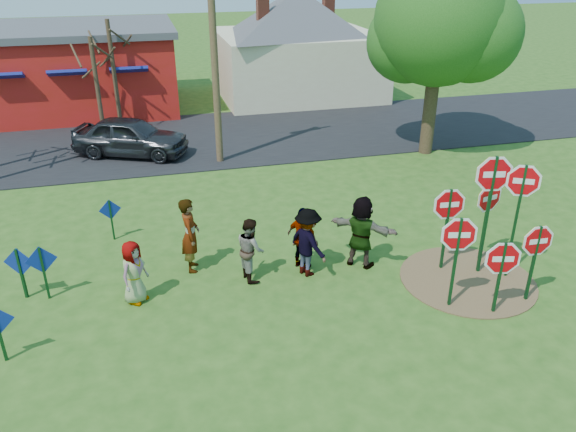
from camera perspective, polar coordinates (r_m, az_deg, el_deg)
The scene contains 26 objects.
ground at distance 13.44m, azimuth -1.25°, elevation -6.91°, with size 120.00×120.00×0.00m, color #285016.
road at distance 23.78m, azimuth -7.83°, elevation 7.85°, with size 120.00×7.50×0.04m, color black.
dirt_patch at distance 14.24m, azimuth 17.74°, elevation -6.15°, with size 3.20×3.20×0.03m, color brown.
red_building at distance 29.62m, azimuth -20.73°, elevation 13.92°, with size 9.40×7.69×3.90m.
cream_house at distance 30.42m, azimuth 0.91°, elevation 17.63°, with size 9.40×9.40×6.50m.
stop_sign_a at distance 12.39m, azimuth 16.87°, elevation -2.62°, with size 1.03×0.27×2.32m.
stop_sign_b at distance 13.68m, azimuth 20.02°, elevation 2.91°, with size 1.15×0.24×3.17m.
stop_sign_c at distance 13.78m, azimuth 22.55°, elevation 1.91°, with size 0.94×0.49×3.02m.
stop_sign_d at distance 14.52m, azimuth 19.70°, elevation 1.20°, with size 1.00×0.23×2.24m.
stop_sign_e at distance 12.65m, azimuth 20.90°, elevation -4.52°, with size 1.01×0.26×1.87m.
stop_sign_f at distance 13.29m, azimuth 23.96°, elevation -2.79°, with size 0.97×0.07×2.01m.
stop_sign_g at distance 13.83m, azimuth 15.97°, elevation 0.43°, with size 1.05×0.14×2.28m.
blue_diamond_b at distance 13.63m, azimuth -23.65°, elevation -4.73°, with size 0.67×0.11×1.34m.
blue_diamond_c at distance 13.90m, azimuth -25.56°, elevation -4.76°, with size 0.67×0.23×1.27m.
blue_diamond_d at distance 15.78m, azimuth -17.56°, elevation 0.10°, with size 0.58×0.11×1.19m.
person_a at distance 12.91m, azimuth -15.41°, elevation -5.53°, with size 0.73×0.48×1.50m, color #354782.
person_b at distance 13.77m, azimuth -9.91°, elevation -1.90°, with size 0.69×0.45×1.90m, color #2B7D68.
person_c at distance 13.32m, azimuth -3.82°, elevation -3.36°, with size 0.76×0.59×1.57m, color brown.
person_d at distance 13.41m, azimuth 2.02°, elevation -2.70°, with size 1.12×0.64×1.73m, color #37373D.
person_e at distance 13.69m, azimuth 1.51°, elevation -2.31°, with size 0.95×0.40×1.62m, color #532D58.
person_f at distance 13.87m, azimuth 7.47°, elevation -1.60°, with size 1.72×0.55×1.86m, color #204D2E.
suv at distance 22.13m, azimuth -15.71°, elevation 7.78°, with size 1.72×4.27×1.45m, color #303136.
utility_pole at distance 20.05m, azimuth -7.57°, elevation 17.04°, with size 1.96×0.56×8.12m.
leafy_tree at distance 21.60m, azimuth 15.38°, elevation 18.02°, with size 5.08×4.64×7.22m.
bare_tree_east at distance 24.87m, azimuth -19.01°, elevation 13.63°, with size 1.80×1.80×3.99m.
bare_tree_extra at distance 25.40m, azimuth -17.43°, elevation 14.94°, with size 1.80×1.80×4.57m.
Camera 1 is at (-2.59, -11.00, 7.27)m, focal length 35.00 mm.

